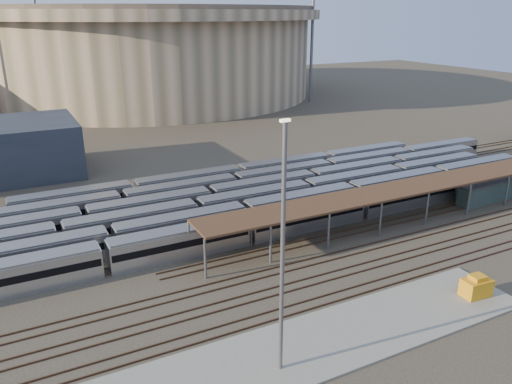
{
  "coord_description": "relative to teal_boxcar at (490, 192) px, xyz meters",
  "views": [
    {
      "loc": [
        -26.08,
        -47.01,
        29.18
      ],
      "look_at": [
        4.02,
        12.0,
        5.29
      ],
      "focal_mm": 35.0,
      "sensor_mm": 36.0,
      "label": 1
    }
  ],
  "objects": [
    {
      "name": "yard_light_pole",
      "position": [
        -51.11,
        -20.39,
        9.62
      ],
      "size": [
        0.82,
        0.36,
        21.77
      ],
      "color": "slate",
      "rests_on": "apron"
    },
    {
      "name": "stadium",
      "position": [
        -18.0,
        136.0,
        14.92
      ],
      "size": [
        124.0,
        124.0,
        32.5
      ],
      "color": "tan",
      "rests_on": "ground"
    },
    {
      "name": "inspection_shed",
      "position": [
        -21.0,
        0.0,
        3.44
      ],
      "size": [
        60.3,
        6.0,
        5.3
      ],
      "color": "slate",
      "rests_on": "ground"
    },
    {
      "name": "ground",
      "position": [
        -43.0,
        -4.0,
        -1.55
      ],
      "size": [
        420.0,
        420.0,
        0.0
      ],
      "primitive_type": "plane",
      "color": "#383026",
      "rests_on": "ground"
    },
    {
      "name": "teal_boxcar",
      "position": [
        0.0,
        0.0,
        0.0
      ],
      "size": [
        13.38,
        3.31,
        3.09
      ],
      "primitive_type": "cube",
      "rotation": [
        0.0,
        0.0,
        0.06
      ],
      "color": "#1C4347",
      "rests_on": "ground"
    },
    {
      "name": "apron",
      "position": [
        -48.0,
        -19.0,
        -1.45
      ],
      "size": [
        50.0,
        9.0,
        0.2
      ],
      "primitive_type": "cube",
      "color": "gray",
      "rests_on": "ground"
    },
    {
      "name": "yellow_equipment",
      "position": [
        -26.39,
        -19.78,
        -0.37
      ],
      "size": [
        3.24,
        2.16,
        1.94
      ],
      "primitive_type": "cube",
      "rotation": [
        0.0,
        0.0,
        -0.07
      ],
      "color": "orange",
      "rests_on": "apron"
    },
    {
      "name": "empty_tracks",
      "position": [
        -43.0,
        -9.0,
        -1.46
      ],
      "size": [
        170.0,
        9.62,
        0.18
      ],
      "color": "#4C3323",
      "rests_on": "ground"
    },
    {
      "name": "floodlight_3",
      "position": [
        -53.0,
        156.0,
        19.1
      ],
      "size": [
        4.0,
        1.0,
        38.4
      ],
      "color": "slate",
      "rests_on": "ground"
    },
    {
      "name": "floodlight_2",
      "position": [
        27.0,
        96.0,
        19.1
      ],
      "size": [
        4.0,
        1.0,
        38.4
      ],
      "color": "slate",
      "rests_on": "ground"
    },
    {
      "name": "subway_trains",
      "position": [
        -43.41,
        14.5,
        0.25
      ],
      "size": [
        128.07,
        23.9,
        3.6
      ],
      "color": "silver",
      "rests_on": "ground"
    }
  ]
}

